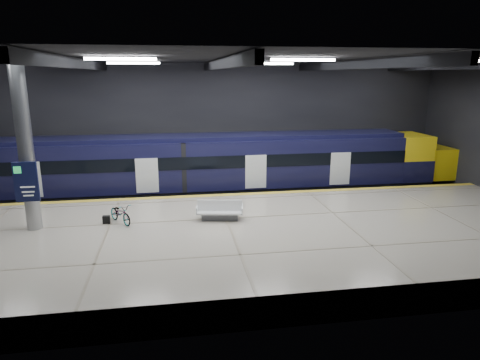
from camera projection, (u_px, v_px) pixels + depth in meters
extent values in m
plane|color=black|center=(223.00, 233.00, 20.24)|extent=(30.00, 30.00, 0.00)
cube|color=black|center=(207.00, 129.00, 26.94)|extent=(30.00, 0.10, 8.00)
cube|color=black|center=(258.00, 200.00, 11.61)|extent=(30.00, 0.10, 8.00)
cube|color=black|center=(222.00, 58.00, 18.32)|extent=(30.00, 16.00, 0.10)
cube|color=black|center=(76.00, 64.00, 17.45)|extent=(0.25, 16.00, 0.40)
cube|color=black|center=(222.00, 64.00, 18.38)|extent=(0.25, 16.00, 0.40)
cube|color=black|center=(353.00, 65.00, 19.31)|extent=(0.25, 16.00, 0.40)
cube|color=black|center=(473.00, 65.00, 20.24)|extent=(0.25, 16.00, 0.40)
cube|color=white|center=(121.00, 59.00, 15.81)|extent=(2.60, 0.18, 0.10)
cube|color=white|center=(303.00, 60.00, 16.90)|extent=(2.60, 0.18, 0.10)
cube|color=white|center=(463.00, 61.00, 17.98)|extent=(2.60, 0.18, 0.10)
cube|color=white|center=(134.00, 63.00, 21.56)|extent=(2.60, 0.18, 0.10)
cube|color=white|center=(269.00, 64.00, 22.64)|extent=(2.60, 0.18, 0.10)
cube|color=white|center=(392.00, 64.00, 23.73)|extent=(2.60, 0.18, 0.10)
cube|color=beige|center=(231.00, 242.00, 17.71)|extent=(30.00, 11.00, 1.10)
cube|color=yellow|center=(217.00, 195.00, 22.61)|extent=(30.00, 0.40, 0.01)
cube|color=gray|center=(213.00, 203.00, 24.80)|extent=(30.00, 0.08, 0.16)
cube|color=gray|center=(211.00, 196.00, 26.18)|extent=(30.00, 0.08, 0.16)
cube|color=black|center=(201.00, 192.00, 25.28)|extent=(24.00, 2.58, 0.80)
cube|color=black|center=(201.00, 163.00, 24.85)|extent=(24.00, 2.80, 2.75)
cube|color=black|center=(200.00, 137.00, 24.49)|extent=(24.00, 2.30, 0.24)
cube|color=black|center=(202.00, 163.00, 23.43)|extent=(24.00, 0.04, 0.70)
cube|color=white|center=(256.00, 172.00, 24.04)|extent=(1.20, 0.05, 1.90)
cube|color=yellow|center=(407.00, 156.00, 26.87)|extent=(2.00, 2.80, 2.75)
ellipsoid|color=yellow|center=(444.00, 162.00, 27.39)|extent=(3.60, 2.52, 1.90)
cube|color=black|center=(412.00, 153.00, 26.87)|extent=(1.60, 2.38, 0.80)
cube|color=#595B60|center=(220.00, 216.00, 18.81)|extent=(1.64, 0.76, 0.30)
cube|color=white|center=(220.00, 211.00, 18.76)|extent=(2.08, 1.17, 0.08)
cube|color=white|center=(220.00, 205.00, 18.69)|extent=(1.95, 0.42, 0.49)
cube|color=white|center=(197.00, 209.00, 18.75)|extent=(0.20, 0.83, 0.30)
cube|color=white|center=(242.00, 209.00, 18.72)|extent=(0.20, 0.83, 0.30)
imported|color=#99999E|center=(120.00, 213.00, 18.32)|extent=(1.40, 1.68, 0.86)
cube|color=black|center=(106.00, 220.00, 18.29)|extent=(0.31, 0.20, 0.35)
cylinder|color=#9EA0A5|center=(25.00, 146.00, 16.95)|extent=(0.60, 0.60, 6.90)
cube|color=#0E1335|center=(26.00, 182.00, 16.87)|extent=(0.90, 0.12, 1.60)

